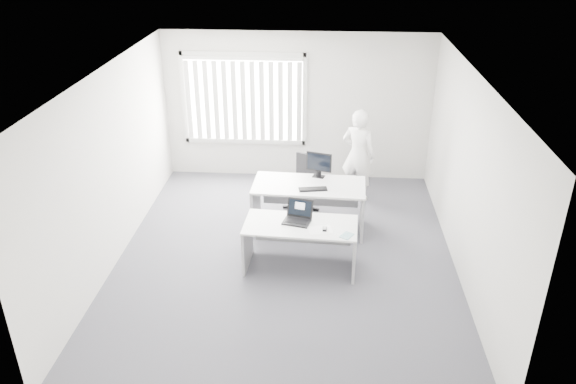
# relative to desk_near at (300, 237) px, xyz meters

# --- Properties ---
(ground) EXTENTS (6.00, 6.00, 0.00)m
(ground) POSITION_rel_desk_near_xyz_m (-0.23, 0.25, -0.52)
(ground) COLOR #57565E
(ground) RESTS_ON ground
(wall_back) EXTENTS (5.00, 0.02, 2.80)m
(wall_back) POSITION_rel_desk_near_xyz_m (-0.23, 3.25, 0.88)
(wall_back) COLOR beige
(wall_back) RESTS_ON ground
(wall_front) EXTENTS (5.00, 0.02, 2.80)m
(wall_front) POSITION_rel_desk_near_xyz_m (-0.23, -2.75, 0.88)
(wall_front) COLOR beige
(wall_front) RESTS_ON ground
(wall_left) EXTENTS (0.02, 6.00, 2.80)m
(wall_left) POSITION_rel_desk_near_xyz_m (-2.73, 0.25, 0.88)
(wall_left) COLOR beige
(wall_left) RESTS_ON ground
(wall_right) EXTENTS (0.02, 6.00, 2.80)m
(wall_right) POSITION_rel_desk_near_xyz_m (2.27, 0.25, 0.88)
(wall_right) COLOR beige
(wall_right) RESTS_ON ground
(ceiling) EXTENTS (5.00, 6.00, 0.02)m
(ceiling) POSITION_rel_desk_near_xyz_m (-0.23, 0.25, 2.28)
(ceiling) COLOR white
(ceiling) RESTS_ON wall_back
(window) EXTENTS (2.32, 0.06, 1.76)m
(window) POSITION_rel_desk_near_xyz_m (-1.23, 3.21, 1.03)
(window) COLOR beige
(window) RESTS_ON wall_back
(blinds) EXTENTS (2.20, 0.10, 1.50)m
(blinds) POSITION_rel_desk_near_xyz_m (-1.23, 3.15, 1.00)
(blinds) COLOR silver
(blinds) RESTS_ON wall_back
(desk_near) EXTENTS (1.63, 0.83, 0.73)m
(desk_near) POSITION_rel_desk_near_xyz_m (0.00, 0.00, 0.00)
(desk_near) COLOR silver
(desk_near) RESTS_ON ground
(desk_far) EXTENTS (1.81, 0.91, 0.81)m
(desk_far) POSITION_rel_desk_near_xyz_m (0.08, 1.14, 0.06)
(desk_far) COLOR silver
(desk_far) RESTS_ON ground
(office_chair) EXTENTS (0.72, 0.72, 0.96)m
(office_chair) POSITION_rel_desk_near_xyz_m (-0.05, 1.91, -0.23)
(office_chair) COLOR black
(office_chair) RESTS_ON ground
(person) EXTENTS (0.72, 0.61, 1.68)m
(person) POSITION_rel_desk_near_xyz_m (0.90, 2.34, 0.32)
(person) COLOR white
(person) RESTS_ON ground
(laptop) EXTENTS (0.44, 0.41, 0.29)m
(laptop) POSITION_rel_desk_near_xyz_m (-0.06, 0.05, 0.35)
(laptop) COLOR black
(laptop) RESTS_ON desk_near
(paper_sheet) EXTENTS (0.37, 0.30, 0.00)m
(paper_sheet) POSITION_rel_desk_near_xyz_m (0.28, -0.14, 0.20)
(paper_sheet) COLOR white
(paper_sheet) RESTS_ON desk_near
(mouse) EXTENTS (0.06, 0.10, 0.04)m
(mouse) POSITION_rel_desk_near_xyz_m (0.34, -0.14, 0.22)
(mouse) COLOR silver
(mouse) RESTS_ON paper_sheet
(booklet) EXTENTS (0.22, 0.23, 0.01)m
(booklet) POSITION_rel_desk_near_xyz_m (0.64, -0.28, 0.21)
(booklet) COLOR silver
(booklet) RESTS_ON desk_near
(keyboard) EXTENTS (0.46, 0.22, 0.02)m
(keyboard) POSITION_rel_desk_near_xyz_m (0.14, 0.95, 0.30)
(keyboard) COLOR black
(keyboard) RESTS_ON desk_far
(monitor) EXTENTS (0.44, 0.24, 0.42)m
(monitor) POSITION_rel_desk_near_xyz_m (0.22, 1.44, 0.50)
(monitor) COLOR black
(monitor) RESTS_ON desk_far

